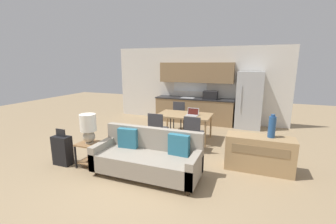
{
  "coord_description": "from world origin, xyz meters",
  "views": [
    {
      "loc": [
        1.99,
        -3.53,
        2.12
      ],
      "look_at": [
        0.05,
        1.5,
        0.95
      ],
      "focal_mm": 24.0,
      "sensor_mm": 36.0,
      "label": 1
    }
  ],
  "objects_px": {
    "dining_table": "(185,116)",
    "suitcase": "(62,150)",
    "credenza": "(259,154)",
    "dining_chair_near_left": "(157,128)",
    "couch": "(148,158)",
    "laptop": "(192,114)",
    "vase": "(272,127)",
    "dining_chair_far_left": "(178,114)",
    "table_lamp": "(88,127)",
    "refrigerator": "(249,100)",
    "side_table": "(89,151)",
    "dining_chair_near_right": "(193,132)"
  },
  "relations": [
    {
      "from": "couch",
      "to": "laptop",
      "type": "distance_m",
      "value": 2.25
    },
    {
      "from": "credenza",
      "to": "dining_chair_near_left",
      "type": "relative_size",
      "value": 1.43
    },
    {
      "from": "laptop",
      "to": "refrigerator",
      "type": "bearing_deg",
      "value": 58.31
    },
    {
      "from": "dining_table",
      "to": "dining_chair_far_left",
      "type": "height_order",
      "value": "dining_chair_far_left"
    },
    {
      "from": "dining_chair_near_left",
      "to": "laptop",
      "type": "distance_m",
      "value": 1.08
    },
    {
      "from": "dining_table",
      "to": "suitcase",
      "type": "distance_m",
      "value": 3.19
    },
    {
      "from": "side_table",
      "to": "dining_chair_near_left",
      "type": "bearing_deg",
      "value": 60.3
    },
    {
      "from": "side_table",
      "to": "refrigerator",
      "type": "bearing_deg",
      "value": 54.89
    },
    {
      "from": "suitcase",
      "to": "refrigerator",
      "type": "bearing_deg",
      "value": 50.85
    },
    {
      "from": "suitcase",
      "to": "couch",
      "type": "bearing_deg",
      "value": 7.51
    },
    {
      "from": "vase",
      "to": "suitcase",
      "type": "height_order",
      "value": "vase"
    },
    {
      "from": "credenza",
      "to": "laptop",
      "type": "bearing_deg",
      "value": 144.24
    },
    {
      "from": "dining_table",
      "to": "suitcase",
      "type": "bearing_deg",
      "value": -127.6
    },
    {
      "from": "table_lamp",
      "to": "refrigerator",
      "type": "bearing_deg",
      "value": 55.19
    },
    {
      "from": "dining_chair_near_left",
      "to": "table_lamp",
      "type": "bearing_deg",
      "value": 59.87
    },
    {
      "from": "dining_chair_near_left",
      "to": "laptop",
      "type": "xyz_separation_m",
      "value": [
        0.71,
        0.76,
        0.26
      ]
    },
    {
      "from": "credenza",
      "to": "refrigerator",
      "type": "bearing_deg",
      "value": 95.66
    },
    {
      "from": "credenza",
      "to": "dining_chair_near_left",
      "type": "xyz_separation_m",
      "value": [
        -2.43,
        0.47,
        0.16
      ]
    },
    {
      "from": "table_lamp",
      "to": "dining_chair_near_right",
      "type": "bearing_deg",
      "value": 40.83
    },
    {
      "from": "refrigerator",
      "to": "laptop",
      "type": "xyz_separation_m",
      "value": [
        -1.4,
        -1.95,
        -0.16
      ]
    },
    {
      "from": "refrigerator",
      "to": "dining_table",
      "type": "xyz_separation_m",
      "value": [
        -1.64,
        -1.88,
        -0.27
      ]
    },
    {
      "from": "credenza",
      "to": "suitcase",
      "type": "height_order",
      "value": "suitcase"
    },
    {
      "from": "side_table",
      "to": "dining_chair_near_right",
      "type": "bearing_deg",
      "value": 40.28
    },
    {
      "from": "dining_table",
      "to": "laptop",
      "type": "height_order",
      "value": "laptop"
    },
    {
      "from": "vase",
      "to": "dining_chair_near_left",
      "type": "xyz_separation_m",
      "value": [
        -2.62,
        0.43,
        -0.41
      ]
    },
    {
      "from": "credenza",
      "to": "suitcase",
      "type": "relative_size",
      "value": 1.64
    },
    {
      "from": "dining_table",
      "to": "vase",
      "type": "distance_m",
      "value": 2.5
    },
    {
      "from": "credenza",
      "to": "laptop",
      "type": "xyz_separation_m",
      "value": [
        -1.72,
        1.23,
        0.42
      ]
    },
    {
      "from": "dining_table",
      "to": "vase",
      "type": "relative_size",
      "value": 3.21
    },
    {
      "from": "side_table",
      "to": "dining_chair_far_left",
      "type": "bearing_deg",
      "value": 74.75
    },
    {
      "from": "refrigerator",
      "to": "dining_chair_near_left",
      "type": "distance_m",
      "value": 3.46
    },
    {
      "from": "dining_chair_near_left",
      "to": "dining_chair_far_left",
      "type": "height_order",
      "value": "same"
    },
    {
      "from": "suitcase",
      "to": "dining_chair_near_right",
      "type": "bearing_deg",
      "value": 34.97
    },
    {
      "from": "side_table",
      "to": "dining_chair_near_left",
      "type": "distance_m",
      "value": 1.78
    },
    {
      "from": "credenza",
      "to": "vase",
      "type": "distance_m",
      "value": 0.6
    },
    {
      "from": "refrigerator",
      "to": "dining_table",
      "type": "distance_m",
      "value": 2.51
    },
    {
      "from": "couch",
      "to": "dining_chair_near_left",
      "type": "distance_m",
      "value": 1.5
    },
    {
      "from": "couch",
      "to": "vase",
      "type": "bearing_deg",
      "value": 24.49
    },
    {
      "from": "laptop",
      "to": "credenza",
      "type": "bearing_deg",
      "value": -31.76
    },
    {
      "from": "dining_chair_near_right",
      "to": "dining_chair_far_left",
      "type": "xyz_separation_m",
      "value": [
        -0.95,
        1.66,
        0.0
      ]
    },
    {
      "from": "side_table",
      "to": "credenza",
      "type": "height_order",
      "value": "credenza"
    },
    {
      "from": "vase",
      "to": "dining_chair_far_left",
      "type": "height_order",
      "value": "vase"
    },
    {
      "from": "dining_chair_far_left",
      "to": "side_table",
      "type": "bearing_deg",
      "value": -107.9
    },
    {
      "from": "dining_chair_near_right",
      "to": "suitcase",
      "type": "relative_size",
      "value": 1.15
    },
    {
      "from": "vase",
      "to": "suitcase",
      "type": "relative_size",
      "value": 0.59
    },
    {
      "from": "refrigerator",
      "to": "laptop",
      "type": "distance_m",
      "value": 2.4
    },
    {
      "from": "dining_chair_near_left",
      "to": "dining_table",
      "type": "bearing_deg",
      "value": -120.84
    },
    {
      "from": "vase",
      "to": "table_lamp",
      "type": "bearing_deg",
      "value": -162.24
    },
    {
      "from": "suitcase",
      "to": "dining_chair_far_left",
      "type": "bearing_deg",
      "value": 66.43
    },
    {
      "from": "refrigerator",
      "to": "side_table",
      "type": "bearing_deg",
      "value": -125.11
    }
  ]
}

